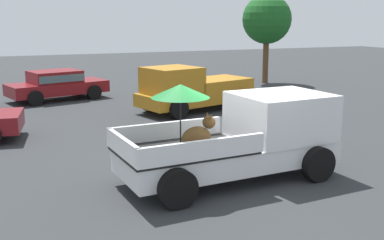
# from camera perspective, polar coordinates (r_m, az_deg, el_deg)

# --- Properties ---
(ground_plane) EXTENTS (80.00, 80.00, 0.00)m
(ground_plane) POSITION_cam_1_polar(r_m,az_deg,el_deg) (10.97, 4.45, -7.16)
(ground_plane) COLOR #2D3033
(pickup_truck_main) EXTENTS (5.16, 2.52, 2.29)m
(pickup_truck_main) POSITION_cam_1_polar(r_m,az_deg,el_deg) (10.90, 6.50, -1.99)
(pickup_truck_main) COLOR black
(pickup_truck_main) RESTS_ON ground
(pickup_truck_red) EXTENTS (5.11, 3.15, 1.80)m
(pickup_truck_red) POSITION_cam_1_polar(r_m,az_deg,el_deg) (18.72, 0.03, 3.75)
(pickup_truck_red) COLOR black
(pickup_truck_red) RESTS_ON ground
(parked_sedan_far) EXTENTS (4.61, 2.82, 1.33)m
(parked_sedan_far) POSITION_cam_1_polar(r_m,az_deg,el_deg) (22.11, -16.02, 4.24)
(parked_sedan_far) COLOR black
(parked_sedan_far) RESTS_ON ground
(tree_by_lot) EXTENTS (2.73, 2.73, 4.92)m
(tree_by_lot) POSITION_cam_1_polar(r_m,az_deg,el_deg) (27.12, 9.02, 11.86)
(tree_by_lot) COLOR brown
(tree_by_lot) RESTS_ON ground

